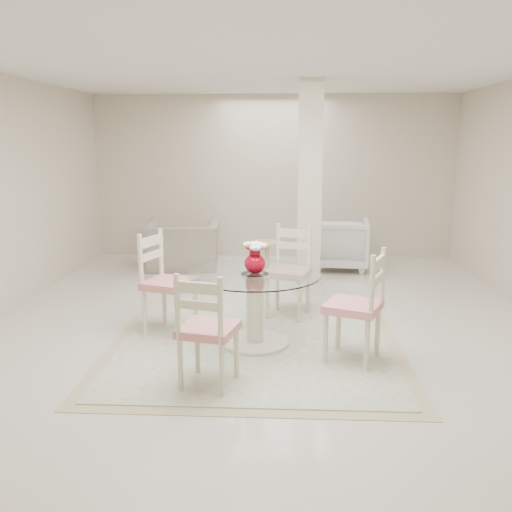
{
  "coord_description": "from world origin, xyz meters",
  "views": [
    {
      "loc": [
        0.17,
        -5.65,
        1.97
      ],
      "look_at": [
        -0.09,
        -0.48,
        0.85
      ],
      "focal_mm": 38.0,
      "sensor_mm": 36.0,
      "label": 1
    }
  ],
  "objects_px": {
    "dining_chair_west": "(163,275)",
    "recliner_taupe": "(182,245)",
    "dining_table": "(255,309)",
    "side_table": "(267,259)",
    "red_vase": "(255,257)",
    "column": "(309,189)",
    "dining_chair_north": "(290,264)",
    "dining_chair_east": "(362,298)",
    "dining_chair_south": "(205,322)",
    "armchair_white": "(340,244)"
  },
  "relations": [
    {
      "from": "dining_chair_west",
      "to": "dining_chair_east",
      "type": "bearing_deg",
      "value": -90.89
    },
    {
      "from": "dining_table",
      "to": "dining_chair_east",
      "type": "bearing_deg",
      "value": -20.28
    },
    {
      "from": "dining_chair_north",
      "to": "recliner_taupe",
      "type": "xyz_separation_m",
      "value": [
        -1.64,
        2.22,
        -0.23
      ]
    },
    {
      "from": "dining_chair_north",
      "to": "dining_chair_west",
      "type": "bearing_deg",
      "value": -138.01
    },
    {
      "from": "dining_chair_north",
      "to": "dining_chair_east",
      "type": "bearing_deg",
      "value": -48.09
    },
    {
      "from": "armchair_white",
      "to": "side_table",
      "type": "height_order",
      "value": "armchair_white"
    },
    {
      "from": "dining_chair_north",
      "to": "column",
      "type": "bearing_deg",
      "value": 93.22
    },
    {
      "from": "dining_chair_west",
      "to": "side_table",
      "type": "distance_m",
      "value": 2.78
    },
    {
      "from": "red_vase",
      "to": "dining_chair_south",
      "type": "height_order",
      "value": "dining_chair_south"
    },
    {
      "from": "dining_table",
      "to": "armchair_white",
      "type": "xyz_separation_m",
      "value": [
        1.15,
        3.3,
        0.02
      ]
    },
    {
      "from": "dining_chair_north",
      "to": "dining_chair_south",
      "type": "xyz_separation_m",
      "value": [
        -0.69,
        -1.92,
        -0.03
      ]
    },
    {
      "from": "dining_chair_east",
      "to": "dining_chair_north",
      "type": "relative_size",
      "value": 1.01
    },
    {
      "from": "dining_chair_north",
      "to": "recliner_taupe",
      "type": "bearing_deg",
      "value": 143.43
    },
    {
      "from": "dining_chair_west",
      "to": "recliner_taupe",
      "type": "bearing_deg",
      "value": 25.88
    },
    {
      "from": "dining_table",
      "to": "dining_chair_east",
      "type": "xyz_separation_m",
      "value": [
        0.96,
        -0.35,
        0.23
      ]
    },
    {
      "from": "dining_chair_north",
      "to": "dining_chair_west",
      "type": "xyz_separation_m",
      "value": [
        -1.31,
        -0.61,
        0.02
      ]
    },
    {
      "from": "dining_chair_west",
      "to": "dining_chair_north",
      "type": "bearing_deg",
      "value": -45.72
    },
    {
      "from": "column",
      "to": "dining_chair_north",
      "type": "bearing_deg",
      "value": -103.73
    },
    {
      "from": "column",
      "to": "dining_chair_south",
      "type": "bearing_deg",
      "value": -107.69
    },
    {
      "from": "red_vase",
      "to": "dining_chair_south",
      "type": "relative_size",
      "value": 0.29
    },
    {
      "from": "red_vase",
      "to": "dining_chair_west",
      "type": "xyz_separation_m",
      "value": [
        -0.97,
        0.35,
        -0.27
      ]
    },
    {
      "from": "dining_table",
      "to": "recliner_taupe",
      "type": "xyz_separation_m",
      "value": [
        -1.29,
        3.18,
        -0.01
      ]
    },
    {
      "from": "red_vase",
      "to": "dining_chair_east",
      "type": "relative_size",
      "value": 0.27
    },
    {
      "from": "dining_table",
      "to": "armchair_white",
      "type": "distance_m",
      "value": 3.49
    },
    {
      "from": "dining_table",
      "to": "column",
      "type": "bearing_deg",
      "value": 73.26
    },
    {
      "from": "dining_table",
      "to": "armchair_white",
      "type": "height_order",
      "value": "armchair_white"
    },
    {
      "from": "red_vase",
      "to": "dining_chair_west",
      "type": "relative_size",
      "value": 0.26
    },
    {
      "from": "red_vase",
      "to": "side_table",
      "type": "relative_size",
      "value": 0.63
    },
    {
      "from": "column",
      "to": "red_vase",
      "type": "height_order",
      "value": "column"
    },
    {
      "from": "dining_table",
      "to": "red_vase",
      "type": "xyz_separation_m",
      "value": [
        0.0,
        -0.0,
        0.51
      ]
    },
    {
      "from": "side_table",
      "to": "dining_chair_west",
      "type": "bearing_deg",
      "value": -111.06
    },
    {
      "from": "dining_chair_east",
      "to": "armchair_white",
      "type": "xyz_separation_m",
      "value": [
        0.19,
        3.65,
        -0.21
      ]
    },
    {
      "from": "side_table",
      "to": "recliner_taupe",
      "type": "bearing_deg",
      "value": 168.74
    },
    {
      "from": "red_vase",
      "to": "recliner_taupe",
      "type": "distance_m",
      "value": 3.48
    },
    {
      "from": "red_vase",
      "to": "side_table",
      "type": "bearing_deg",
      "value": 89.58
    },
    {
      "from": "dining_chair_east",
      "to": "dining_chair_west",
      "type": "relative_size",
      "value": 0.98
    },
    {
      "from": "dining_chair_south",
      "to": "armchair_white",
      "type": "xyz_separation_m",
      "value": [
        1.49,
        4.26,
        -0.17
      ]
    },
    {
      "from": "side_table",
      "to": "dining_table",
      "type": "bearing_deg",
      "value": -90.49
    },
    {
      "from": "dining_chair_east",
      "to": "dining_table",
      "type": "bearing_deg",
      "value": -86.86
    },
    {
      "from": "dining_table",
      "to": "recliner_taupe",
      "type": "distance_m",
      "value": 3.43
    },
    {
      "from": "dining_table",
      "to": "red_vase",
      "type": "relative_size",
      "value": 4.11
    },
    {
      "from": "recliner_taupe",
      "to": "dining_table",
      "type": "bearing_deg",
      "value": 107.31
    },
    {
      "from": "recliner_taupe",
      "to": "column",
      "type": "bearing_deg",
      "value": 142.67
    },
    {
      "from": "dining_chair_north",
      "to": "dining_chair_south",
      "type": "height_order",
      "value": "dining_chair_north"
    },
    {
      "from": "red_vase",
      "to": "recliner_taupe",
      "type": "bearing_deg",
      "value": 112.17
    },
    {
      "from": "dining_chair_north",
      "to": "armchair_white",
      "type": "relative_size",
      "value": 1.32
    },
    {
      "from": "column",
      "to": "recliner_taupe",
      "type": "height_order",
      "value": "column"
    },
    {
      "from": "armchair_white",
      "to": "dining_chair_east",
      "type": "bearing_deg",
      "value": 92.35
    },
    {
      "from": "column",
      "to": "armchair_white",
      "type": "xyz_separation_m",
      "value": [
        0.55,
        1.32,
        -0.96
      ]
    },
    {
      "from": "column",
      "to": "recliner_taupe",
      "type": "relative_size",
      "value": 2.43
    }
  ]
}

